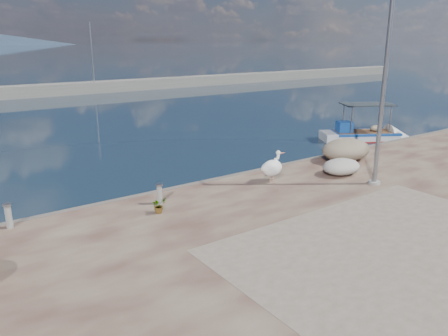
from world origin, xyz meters
TOP-DOWN VIEW (x-y plane):
  - ground at (0.00, 0.00)m, footprint 1400.00×1400.00m
  - quay_patch at (1.00, -3.00)m, footprint 9.00×7.00m
  - breakwater at (-0.00, 40.00)m, footprint 120.00×2.20m
  - boat_right at (12.62, 7.48)m, footprint 5.31×4.01m
  - pelican at (2.02, 3.52)m, footprint 1.20×0.62m
  - lamp_post at (4.92, 1.14)m, footprint 0.44×0.96m
  - bollard_near at (-2.52, 3.86)m, footprint 0.22×0.22m
  - bollard_far at (-6.87, 4.60)m, footprint 0.24×0.24m
  - potted_plant at (-2.89, 3.18)m, footprint 0.48×0.44m
  - net_pile_d at (4.88, 2.64)m, footprint 1.65×1.23m
  - net_pile_c at (6.69, 3.94)m, footprint 2.42×1.73m

SIDE VIEW (x-z plane):
  - ground at x=0.00m, z-range 0.00..0.00m
  - boat_right at x=12.62m, z-range -1.04..1.43m
  - quay_patch at x=1.00m, z-range 0.50..0.51m
  - breakwater at x=0.00m, z-range -3.15..4.35m
  - potted_plant at x=-2.89m, z-range 0.50..0.98m
  - net_pile_d at x=4.88m, z-range 0.50..1.12m
  - bollard_near at x=-2.52m, z-range 0.53..1.21m
  - bollard_far at x=-6.87m, z-range 0.53..1.26m
  - net_pile_c at x=6.69m, z-range 0.50..1.45m
  - pelican at x=2.02m, z-range 0.47..1.62m
  - lamp_post at x=4.92m, z-range 0.30..7.30m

